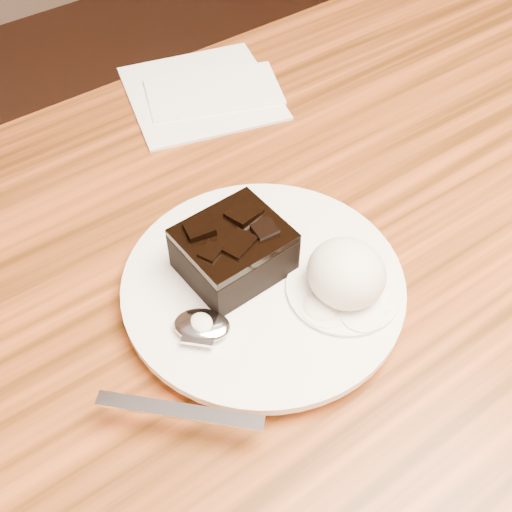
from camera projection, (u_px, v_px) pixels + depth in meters
dining_table at (349, 468)px, 0.82m from camera, size 1.20×0.80×0.75m
plate at (263, 288)px, 0.52m from camera, size 0.23×0.23×0.02m
brownie at (234, 254)px, 0.51m from camera, size 0.08×0.07×0.04m
ice_cream_scoop at (346, 274)px, 0.49m from camera, size 0.06×0.06×0.05m
melt_puddle at (344, 289)px, 0.51m from camera, size 0.09×0.09×0.00m
spoon at (202, 327)px, 0.48m from camera, size 0.14×0.15×0.01m
napkin at (201, 92)px, 0.71m from camera, size 0.19×0.19×0.01m
crumb_a at (243, 274)px, 0.52m from camera, size 0.01×0.01×0.00m
crumb_b at (267, 277)px, 0.52m from camera, size 0.01×0.01×0.00m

